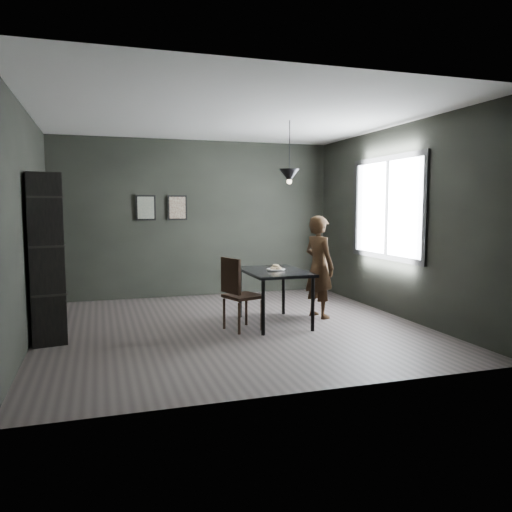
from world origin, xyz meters
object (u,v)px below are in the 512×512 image
object	(u,v)px
woman	(319,267)
shelf_unit	(45,258)
white_plate	(276,270)
cafe_table	(274,276)
wood_chair	(237,289)
pendant_lamp	(289,176)

from	to	relation	value
woman	shelf_unit	xyz separation A→B (m)	(-3.69, -0.18, 0.26)
white_plate	woman	distance (m)	0.78
cafe_table	woman	world-z (taller)	woman
white_plate	wood_chair	world-z (taller)	wood_chair
wood_chair	shelf_unit	distance (m)	2.39
white_plate	shelf_unit	size ratio (longest dim) A/B	0.11
wood_chair	shelf_unit	xyz separation A→B (m)	(-2.33, 0.23, 0.46)
white_plate	shelf_unit	distance (m)	2.95
woman	pendant_lamp	xyz separation A→B (m)	(-0.52, -0.10, 1.30)
cafe_table	white_plate	xyz separation A→B (m)	(0.02, -0.01, 0.08)
woman	shelf_unit	distance (m)	3.70
white_plate	wood_chair	distance (m)	0.67
woman	cafe_table	bearing A→B (deg)	87.64
cafe_table	woman	xyz separation A→B (m)	(0.77, 0.20, 0.07)
wood_chair	shelf_unit	world-z (taller)	shelf_unit
white_plate	woman	size ratio (longest dim) A/B	0.15
white_plate	pendant_lamp	bearing A→B (deg)	26.02
shelf_unit	woman	bearing A→B (deg)	-6.65
cafe_table	shelf_unit	bearing A→B (deg)	179.59
shelf_unit	pendant_lamp	world-z (taller)	pendant_lamp
wood_chair	shelf_unit	bearing A→B (deg)	155.89
white_plate	pendant_lamp	size ratio (longest dim) A/B	0.27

